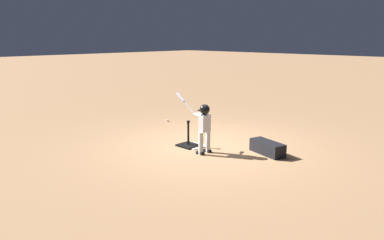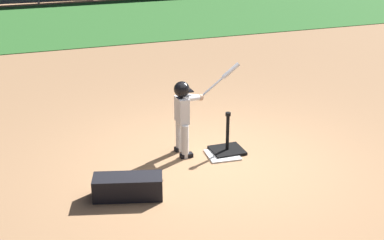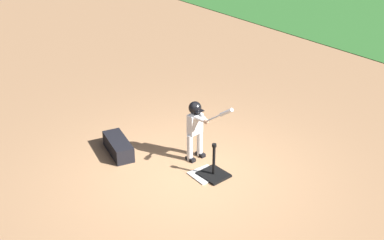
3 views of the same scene
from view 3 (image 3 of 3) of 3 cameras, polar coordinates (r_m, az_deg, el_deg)
The scene contains 5 objects.
ground_plane at distance 8.93m, azimuth -0.49°, elevation -6.05°, with size 90.00×90.00×0.00m, color #AD7F56.
home_plate at distance 8.97m, azimuth 1.41°, elevation -5.83°, with size 0.44×0.44×0.02m, color white.
batting_tee at distance 8.92m, azimuth 2.32°, elevation -5.55°, with size 0.46×0.41×0.61m.
batter_child at distance 9.07m, azimuth 0.48°, elevation -0.38°, with size 0.98×0.34×1.28m.
equipment_bag at distance 9.59m, azimuth -7.87°, elevation -2.81°, with size 0.84×0.32×0.28m, color black.
Camera 3 is at (5.69, -4.82, 4.93)m, focal length 50.00 mm.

